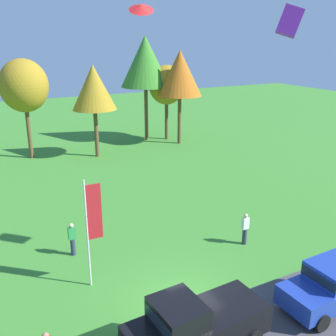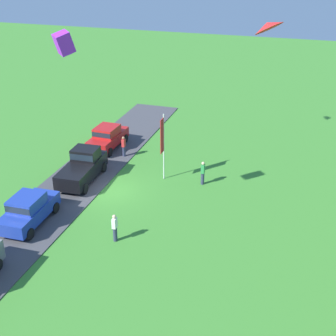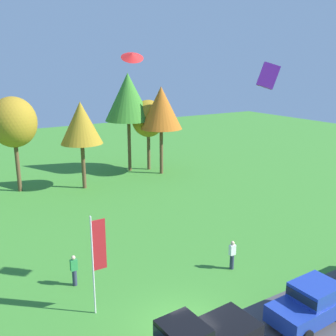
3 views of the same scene
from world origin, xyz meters
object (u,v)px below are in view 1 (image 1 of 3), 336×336
tree_right_of_center (24,86)px  car_pickup_near_entrance (193,325)px  person_beside_suv (245,229)px  tree_far_left (180,73)px  tree_far_right (94,88)px  kite_box_high_left (290,21)px  flag_banner (92,220)px  tree_lone_near (145,62)px  person_on_lawn (72,239)px  kite_delta_low_drifter (141,7)px  tree_left_of_center (167,85)px  car_sedan_mid_row (333,283)px

tree_right_of_center → car_pickup_near_entrance: bearing=-87.9°
person_beside_suv → car_pickup_near_entrance: bearing=-140.5°
car_pickup_near_entrance → tree_far_left: tree_far_left is taller
tree_far_right → tree_far_left: tree_far_left is taller
tree_far_left → kite_box_high_left: 23.50m
tree_right_of_center → flag_banner: tree_right_of_center is taller
flag_banner → tree_lone_near: bearing=60.4°
person_on_lawn → kite_delta_low_drifter: kite_delta_low_drifter is taller
tree_left_of_center → kite_delta_low_drifter: (-9.07, -14.50, 6.21)m
tree_left_of_center → flag_banner: 26.08m
tree_far_right → flag_banner: size_ratio=1.66×
car_sedan_mid_row → kite_delta_low_drifter: kite_delta_low_drifter is taller
person_on_lawn → kite_delta_low_drifter: 13.04m
tree_far_right → tree_left_of_center: 8.93m
person_on_lawn → flag_banner: size_ratio=0.35×
tree_far_right → flag_banner: 19.91m
person_on_lawn → tree_left_of_center: tree_left_of_center is taller
car_sedan_mid_row → tree_far_left: bearing=74.3°
tree_right_of_center → tree_far_right: (5.37, -2.23, -0.20)m
tree_lone_near → car_pickup_near_entrance: bearing=-111.6°
car_sedan_mid_row → tree_right_of_center: bearing=105.0°
car_sedan_mid_row → tree_lone_near: bearing=80.5°
car_sedan_mid_row → person_beside_suv: size_ratio=2.60×
tree_lone_near → flag_banner: tree_lone_near is taller
flag_banner → car_pickup_near_entrance: bearing=-72.2°
kite_box_high_left → car_pickup_near_entrance: bearing=-154.5°
person_beside_suv → person_on_lawn: bearing=159.6°
tree_right_of_center → kite_box_high_left: size_ratio=8.46×
person_on_lawn → flag_banner: (0.25, -2.83, 2.21)m
tree_lone_near → kite_delta_low_drifter: kite_delta_low_drifter is taller
tree_right_of_center → kite_box_high_left: bearing=-74.3°
person_beside_suv → flag_banner: flag_banner is taller
person_on_lawn → tree_lone_near: 24.19m
flag_banner → tree_right_of_center: bearing=88.0°
tree_left_of_center → person_beside_suv: bearing=-107.1°
tree_left_of_center → flag_banner: bearing=-124.2°
tree_right_of_center → tree_far_left: size_ratio=0.94×
person_beside_suv → person_on_lawn: (-8.17, 3.04, 0.00)m
car_pickup_near_entrance → person_beside_suv: 8.05m
tree_left_of_center → tree_far_left: size_ratio=0.84×
tree_far_left → flag_banner: (-14.90, -19.28, -3.85)m
car_pickup_near_entrance → kite_box_high_left: 11.54m
tree_far_left → kite_delta_low_drifter: kite_delta_low_drifter is taller
person_beside_suv → person_on_lawn: same height
person_beside_suv → kite_box_high_left: size_ratio=1.68×
flag_banner → kite_delta_low_drifter: (5.52, 6.97, 8.74)m
tree_far_right → tree_far_left: (8.79, 0.58, 0.80)m
car_sedan_mid_row → tree_far_right: 25.05m
tree_lone_near → tree_far_right: bearing=-152.2°
car_pickup_near_entrance → tree_far_right: 24.94m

